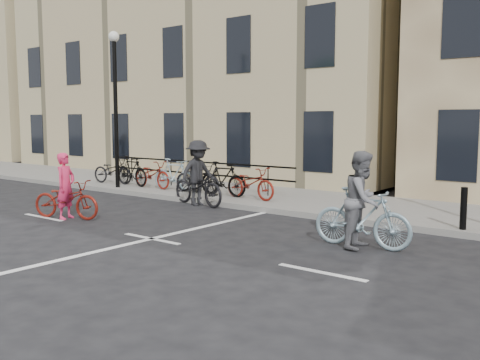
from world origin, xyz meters
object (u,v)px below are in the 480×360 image
Objects in this scene: cyclist_pink at (66,196)px; cyclist_grey at (362,209)px; lamp_post at (115,90)px; cyclist_dark at (198,180)px.

cyclist_pink is 7.36m from cyclist_grey.
lamp_post reaches higher than cyclist_pink.
lamp_post is 10.89m from cyclist_grey.
lamp_post is 5.92m from cyclist_pink.
cyclist_grey is at bearing -13.28° from lamp_post.
cyclist_dark is (4.23, -0.50, -2.75)m from lamp_post.
cyclist_pink is at bearing 98.22° from cyclist_grey.
cyclist_grey is (7.16, 1.70, 0.19)m from cyclist_pink.
cyclist_grey is (10.26, -2.42, -2.73)m from lamp_post.
cyclist_dark is at bearing -36.37° from cyclist_pink.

